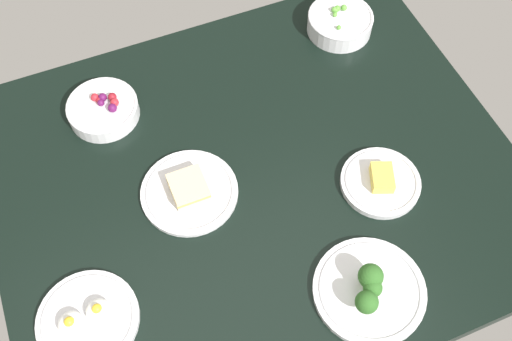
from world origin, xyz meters
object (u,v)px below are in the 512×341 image
object	(u,v)px
plate_sandwich	(189,191)
bowl_peas	(340,22)
bowl_berries	(103,109)
plate_cheese	(381,182)
plate_eggs	(87,319)
plate_broccoli	(369,290)

from	to	relation	value
plate_sandwich	bowl_peas	bearing A→B (deg)	-148.95
bowl_berries	plate_sandwich	size ratio (longest dim) A/B	0.78
plate_sandwich	bowl_berries	bearing A→B (deg)	-67.61
bowl_berries	plate_sandwich	world-z (taller)	bowl_berries
plate_cheese	plate_eggs	bearing A→B (deg)	4.61
plate_broccoli	bowl_peas	bearing A→B (deg)	-111.91
plate_cheese	plate_broccoli	distance (cm)	25.08
bowl_peas	plate_sandwich	bearing A→B (deg)	31.05
plate_broccoli	plate_sandwich	size ratio (longest dim) A/B	1.06
plate_eggs	plate_cheese	bearing A→B (deg)	-175.39
plate_cheese	bowl_berries	world-z (taller)	bowl_berries
bowl_berries	plate_eggs	bearing A→B (deg)	71.22
plate_eggs	plate_broccoli	world-z (taller)	plate_broccoli
plate_eggs	plate_sandwich	world-z (taller)	plate_eggs
plate_cheese	bowl_peas	distance (cm)	46.13
bowl_peas	plate_sandwich	world-z (taller)	bowl_peas
plate_cheese	bowl_berries	size ratio (longest dim) A/B	1.05
plate_cheese	plate_broccoli	xyz separation A→B (cm)	(13.97, 20.82, 0.71)
plate_broccoli	plate_eggs	bearing A→B (deg)	-16.63
plate_cheese	plate_sandwich	bearing A→B (deg)	-19.38
plate_eggs	plate_sandwich	distance (cm)	33.03
plate_cheese	plate_eggs	size ratio (longest dim) A/B	0.88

